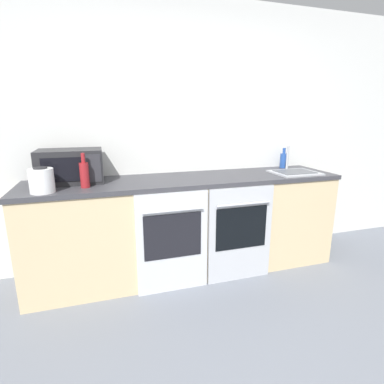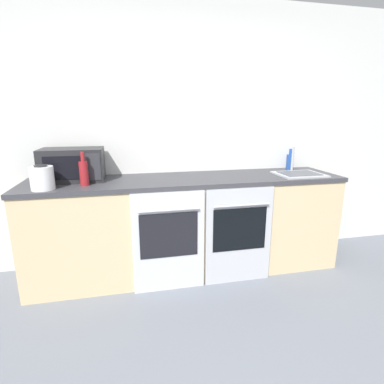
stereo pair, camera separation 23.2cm
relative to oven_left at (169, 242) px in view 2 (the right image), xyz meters
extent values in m
cube|color=silver|center=(0.24, 0.69, 0.84)|extent=(10.00, 0.06, 2.60)
cube|color=#D1B789|center=(0.24, 0.34, -0.01)|extent=(2.92, 0.64, 0.90)
cube|color=#38383D|center=(0.24, 0.34, 0.46)|extent=(2.94, 0.66, 0.04)
cube|color=silver|center=(0.00, 0.00, -0.01)|extent=(0.62, 0.03, 0.89)
cube|color=black|center=(0.00, -0.02, 0.06)|extent=(0.49, 0.01, 0.39)
cylinder|color=silver|center=(0.00, -0.04, 0.30)|extent=(0.51, 0.02, 0.02)
cube|color=#B7BABF|center=(0.64, 0.00, -0.01)|extent=(0.62, 0.03, 0.89)
cube|color=black|center=(0.64, -0.02, 0.06)|extent=(0.49, 0.01, 0.39)
cylinder|color=#B7BABF|center=(0.64, -0.04, 0.30)|extent=(0.51, 0.02, 0.02)
cube|color=#232326|center=(-0.79, 0.44, 0.62)|extent=(0.53, 0.34, 0.29)
cube|color=black|center=(-0.83, 0.27, 0.62)|extent=(0.32, 0.01, 0.20)
cube|color=#2D2D33|center=(-0.59, 0.27, 0.62)|extent=(0.12, 0.01, 0.23)
cylinder|color=#234793|center=(1.42, 0.57, 0.56)|extent=(0.08, 0.08, 0.16)
cylinder|color=#234793|center=(1.42, 0.57, 0.67)|extent=(0.03, 0.03, 0.06)
cylinder|color=maroon|center=(-0.67, 0.21, 0.58)|extent=(0.07, 0.07, 0.20)
cylinder|color=maroon|center=(-0.67, 0.21, 0.72)|extent=(0.03, 0.03, 0.08)
cylinder|color=white|center=(-0.97, 0.13, 0.57)|extent=(0.18, 0.18, 0.18)
cylinder|color=#262628|center=(-0.97, 0.13, 0.67)|extent=(0.10, 0.10, 0.01)
cube|color=#A8AAAF|center=(1.33, 0.23, 0.49)|extent=(0.44, 0.36, 0.01)
cube|color=#4C4F54|center=(1.33, 0.23, 0.50)|extent=(0.36, 0.26, 0.01)
cylinder|color=#A8AAAF|center=(1.33, 0.37, 0.62)|extent=(0.02, 0.02, 0.24)
camera|label=1|loc=(-0.54, -2.30, 1.04)|focal=28.00mm
camera|label=2|loc=(-0.32, -2.36, 1.04)|focal=28.00mm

